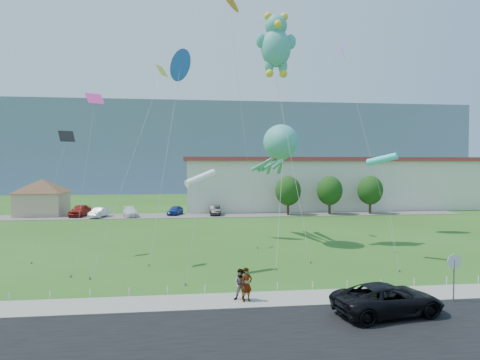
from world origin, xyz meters
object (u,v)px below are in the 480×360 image
(warehouse, at_px, (368,182))
(suv, at_px, (388,299))
(parked_car_silver, at_px, (99,212))
(teddy_bear_kite, at_px, (276,43))
(pedestrian_left, at_px, (247,285))
(parked_car_blue, at_px, (175,210))
(parked_car_red, at_px, (80,210))
(pedestrian_right, at_px, (241,285))
(parked_car_white, at_px, (130,212))
(stop_sign, at_px, (454,266))
(pavilion, at_px, (42,194))
(octopus_kite, at_px, (278,150))
(parked_car_black, at_px, (215,210))

(warehouse, xyz_separation_m, suv, (-20.72, -49.65, -3.35))
(parked_car_silver, relative_size, teddy_bear_kite, 0.19)
(pedestrian_left, xyz_separation_m, parked_car_blue, (-4.69, 38.98, -0.27))
(parked_car_red, distance_m, teddy_bear_kite, 36.18)
(warehouse, distance_m, parked_car_red, 45.32)
(suv, relative_size, parked_car_silver, 1.34)
(teddy_bear_kite, bearing_deg, parked_car_silver, 131.87)
(pedestrian_right, height_order, parked_car_white, pedestrian_right)
(stop_sign, distance_m, pedestrian_right, 10.85)
(suv, distance_m, parked_car_blue, 43.00)
(parked_car_red, height_order, parked_car_silver, parked_car_red)
(pavilion, bearing_deg, pedestrian_left, -60.69)
(stop_sign, height_order, parked_car_red, stop_sign)
(warehouse, bearing_deg, parked_car_red, -169.48)
(suv, xyz_separation_m, parked_car_red, (-23.72, 41.39, 0.06))
(parked_car_silver, relative_size, octopus_kite, 0.26)
(suv, bearing_deg, pedestrian_right, 57.05)
(stop_sign, bearing_deg, pedestrian_left, 173.63)
(stop_sign, relative_size, suv, 0.48)
(parked_car_silver, bearing_deg, parked_car_white, 22.89)
(pavilion, relative_size, parked_car_white, 2.15)
(suv, relative_size, octopus_kite, 0.34)
(pedestrian_left, height_order, octopus_kite, octopus_kite)
(stop_sign, bearing_deg, pedestrian_right, 172.80)
(parked_car_red, bearing_deg, suv, -52.78)
(parked_car_silver, xyz_separation_m, parked_car_black, (15.43, 0.83, 0.03))
(pedestrian_left, bearing_deg, octopus_kite, 48.38)
(parked_car_black, xyz_separation_m, teddy_bear_kite, (3.94, -22.44, 16.83))
(octopus_kite, bearing_deg, parked_car_white, 126.32)
(pedestrian_right, height_order, parked_car_red, pedestrian_right)
(warehouse, xyz_separation_m, stop_sign, (-16.50, -48.21, -2.26))
(parked_car_silver, xyz_separation_m, parked_car_blue, (9.95, 1.74, -0.01))
(warehouse, relative_size, parked_car_blue, 16.58)
(warehouse, bearing_deg, pavilion, -173.16)
(stop_sign, relative_size, parked_car_black, 0.62)
(suv, relative_size, teddy_bear_kite, 0.26)
(pedestrian_left, xyz_separation_m, pedestrian_right, (-0.26, 0.19, -0.05))
(pedestrian_left, bearing_deg, parked_car_black, 64.52)
(stop_sign, bearing_deg, octopus_kite, 107.06)
(warehouse, bearing_deg, teddy_bear_kite, -125.29)
(suv, bearing_deg, parked_car_white, 13.06)
(parked_car_white, height_order, teddy_bear_kite, teddy_bear_kite)
(octopus_kite, bearing_deg, pedestrian_right, -108.36)
(parked_car_silver, relative_size, parked_car_white, 0.90)
(parked_car_white, distance_m, parked_car_black, 11.47)
(parked_car_white, bearing_deg, teddy_bear_kite, -68.35)
(stop_sign, relative_size, teddy_bear_kite, 0.12)
(suv, distance_m, parked_car_red, 47.70)
(suv, xyz_separation_m, parked_car_white, (-16.91, 40.37, -0.10))
(parked_car_red, distance_m, parked_car_silver, 3.23)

